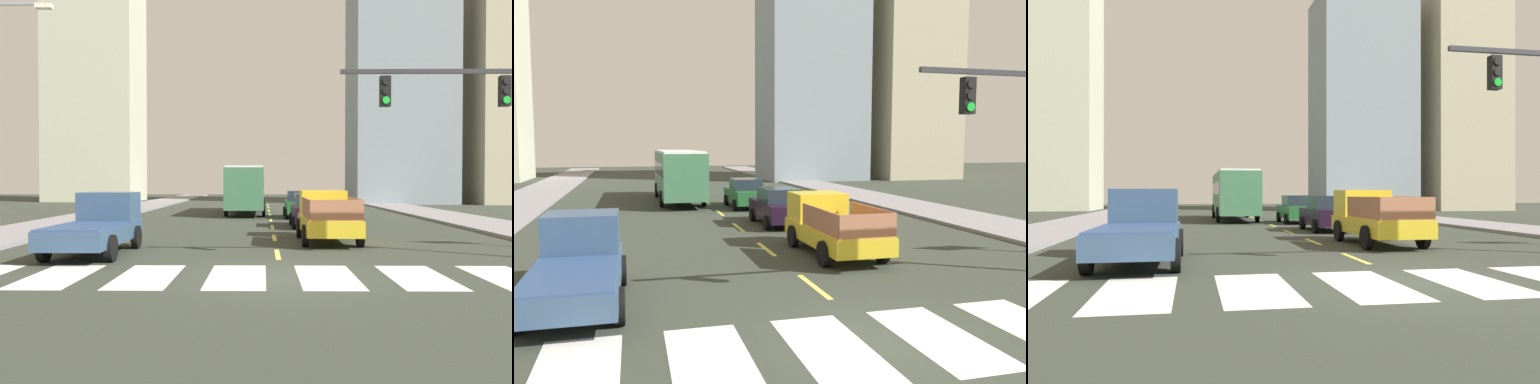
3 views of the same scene
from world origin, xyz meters
The scene contains 26 objects.
ground_plane centered at (0.00, 0.00, 0.00)m, with size 160.00×160.00×0.00m, color #32382E.
sidewalk_right centered at (11.34, 18.00, 0.07)m, with size 3.95×110.00×0.15m, color gray.
sidewalk_left centered at (-11.34, 18.00, 0.07)m, with size 3.95×110.00×0.15m, color gray.
crosswalk_stripe_1 centered at (-5.54, 0.00, 0.00)m, with size 1.42×3.42×0.01m, color silver.
crosswalk_stripe_2 centered at (-3.33, 0.00, 0.00)m, with size 1.42×3.42×0.01m, color silver.
crosswalk_stripe_3 centered at (-1.11, 0.00, 0.00)m, with size 1.42×3.42×0.01m, color silver.
crosswalk_stripe_4 centered at (1.11, 0.00, 0.00)m, with size 1.42×3.42×0.01m, color silver.
crosswalk_stripe_5 centered at (3.33, 0.00, 0.00)m, with size 1.42×3.42×0.01m, color silver.
crosswalk_stripe_6 centered at (5.54, 0.00, 0.00)m, with size 1.42×3.42×0.01m, color silver.
lane_dash_0 centered at (0.00, 4.00, 0.00)m, with size 0.16×2.40×0.01m, color #D5CB54.
lane_dash_1 centered at (0.00, 9.00, 0.00)m, with size 0.16×2.40×0.01m, color #D5CB54.
lane_dash_2 centered at (0.00, 14.00, 0.00)m, with size 0.16×2.40×0.01m, color #D5CB54.
lane_dash_3 centered at (0.00, 19.00, 0.00)m, with size 0.16×2.40×0.01m, color #D5CB54.
lane_dash_4 centered at (0.00, 24.00, 0.00)m, with size 0.16×2.40×0.01m, color #D5CB54.
lane_dash_5 centered at (0.00, 29.00, 0.00)m, with size 0.16×2.40×0.01m, color #D5CB54.
lane_dash_6 centered at (0.00, 34.00, 0.00)m, with size 0.16×2.40×0.01m, color #D5CB54.
lane_dash_7 centered at (0.00, 39.00, 0.00)m, with size 0.16×2.40×0.01m, color #D5CB54.
pickup_stakebed centered at (2.02, 7.98, 0.94)m, with size 2.18×5.20×1.96m.
pickup_dark centered at (-5.87, 4.39, 0.92)m, with size 2.18×5.20×1.96m.
city_bus centered at (-1.67, 25.37, 1.95)m, with size 2.72×10.80×3.32m.
sedan_mid centered at (1.96, 14.26, 0.86)m, with size 2.02×4.40×1.72m.
sedan_far centered at (1.89, 21.07, 0.86)m, with size 2.02×4.40×1.72m.
streetlight_left centered at (-10.07, 6.34, 4.97)m, with size 2.20×0.28×9.00m.
tower_tall_centre centered at (-20.06, 49.71, 12.66)m, with size 9.99×8.65×25.32m, color #ADB195.
block_mid_left centered at (13.89, 43.50, 11.68)m, with size 10.19×8.12×23.36m, color gray.
block_mid_right centered at (25.23, 42.71, 13.92)m, with size 8.59×7.78×27.85m, color #A8A186.
Camera 1 is at (-0.47, -13.14, 2.36)m, focal length 37.63 mm.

